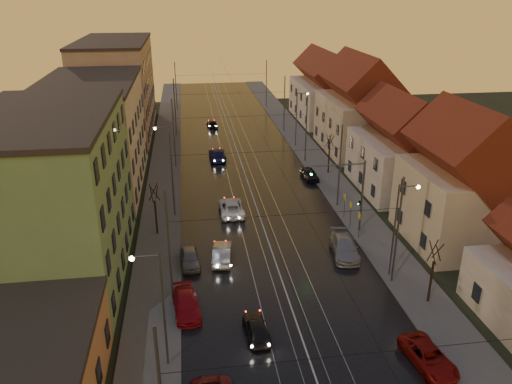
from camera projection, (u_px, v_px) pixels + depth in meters
name	position (u px, v px, depth m)	size (l,w,h in m)	color
ground	(314.00, 373.00, 30.34)	(160.00, 160.00, 0.00)	black
road	(241.00, 162.00, 66.95)	(16.00, 120.00, 0.04)	black
sidewalk_left	(165.00, 165.00, 65.64)	(4.00, 120.00, 0.15)	#4C4C4C
sidewalk_right	(313.00, 158.00, 68.22)	(4.00, 120.00, 0.15)	#4C4C4C
tram_rail_0	(224.00, 162.00, 66.65)	(0.06, 120.00, 0.03)	gray
tram_rail_1	(235.00, 162.00, 66.84)	(0.06, 120.00, 0.03)	gray
tram_rail_2	(246.00, 161.00, 67.04)	(0.06, 120.00, 0.03)	gray
tram_rail_3	(257.00, 161.00, 67.22)	(0.06, 120.00, 0.03)	gray
apartment_left_1	(52.00, 201.00, 38.42)	(10.00, 18.00, 13.00)	#618C59
apartment_left_2	(94.00, 136.00, 56.92)	(10.00, 20.00, 12.00)	beige
apartment_left_3	(117.00, 88.00, 78.51)	(10.00, 24.00, 14.00)	#977861
house_right_1	(462.00, 186.00, 44.19)	(8.67, 10.20, 10.80)	beige
house_right_2	(401.00, 151.00, 56.40)	(9.18, 12.24, 9.20)	#BAB5AC
house_right_3	(359.00, 110.00, 69.69)	(9.18, 14.28, 11.50)	beige
house_right_4	(324.00, 91.00, 86.46)	(9.18, 16.32, 10.00)	#BAB5AC
catenary_pole_l_1	(169.00, 247.00, 35.75)	(0.16, 0.16, 9.00)	#595B60
catenary_pole_r_1	(397.00, 232.00, 37.97)	(0.16, 0.16, 9.00)	#595B60
catenary_pole_l_2	(172.00, 175.00, 49.49)	(0.16, 0.16, 9.00)	#595B60
catenary_pole_r_2	(340.00, 167.00, 51.71)	(0.16, 0.16, 9.00)	#595B60
catenary_pole_l_3	(174.00, 134.00, 63.22)	(0.16, 0.16, 9.00)	#595B60
catenary_pole_r_3	(306.00, 129.00, 65.44)	(0.16, 0.16, 9.00)	#595B60
catenary_pole_l_4	(175.00, 108.00, 76.95)	(0.16, 0.16, 9.00)	#595B60
catenary_pole_r_4	(284.00, 104.00, 79.17)	(0.16, 0.16, 9.00)	#595B60
catenary_pole_l_5	(176.00, 86.00, 93.43)	(0.16, 0.16, 9.00)	#595B60
catenary_pole_r_5	(266.00, 84.00, 95.65)	(0.16, 0.16, 9.00)	#595B60
street_lamp_0	(157.00, 299.00, 29.13)	(1.75, 0.32, 8.00)	#595B60
street_lamp_1	(399.00, 221.00, 38.81)	(1.75, 0.32, 8.00)	#595B60
street_lamp_2	(168.00, 153.00, 54.77)	(1.75, 0.32, 8.00)	#595B60
street_lamp_3	(298.00, 114.00, 71.77)	(1.75, 0.32, 8.00)	#595B60
traffic_light_mast	(352.00, 188.00, 46.09)	(5.30, 0.32, 7.20)	#595B60
bare_tree_0	(156.00, 211.00, 46.39)	(1.09, 1.09, 5.11)	black
bare_tree_1	(432.00, 274.00, 36.20)	(1.09, 1.09, 5.11)	black
bare_tree_2	(329.00, 155.00, 61.86)	(1.09, 1.09, 5.11)	black
driving_car_0	(256.00, 328.00, 33.34)	(1.49, 3.70, 1.26)	black
driving_car_1	(222.00, 253.00, 42.62)	(1.51, 4.32, 1.42)	#A9A8AD
driving_car_2	(231.00, 207.00, 51.46)	(2.40, 5.21, 1.45)	white
driving_car_3	(217.00, 154.00, 67.69)	(2.12, 5.21, 1.51)	#1A1B4F
driving_car_4	(212.00, 124.00, 83.29)	(1.46, 3.64, 1.24)	black
parked_left_2	(186.00, 305.00, 35.82)	(1.80, 4.43, 1.29)	#A4101B
parked_left_3	(190.00, 258.00, 42.01)	(1.55, 3.86, 1.31)	gray
parked_right_0	(428.00, 357.00, 30.80)	(2.07, 4.49, 1.25)	maroon
parked_right_1	(344.00, 247.00, 43.54)	(2.12, 5.22, 1.51)	#A6A5AB
parked_right_2	(310.00, 174.00, 60.69)	(1.57, 3.90, 1.33)	black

